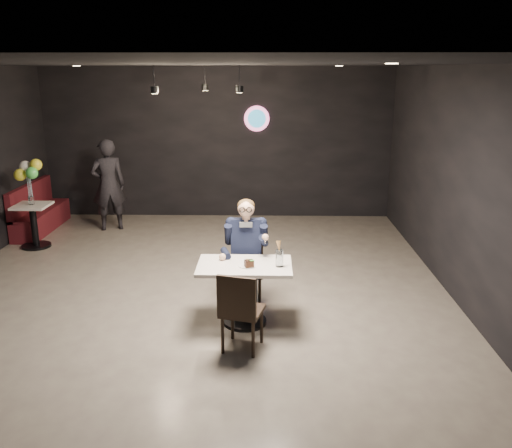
{
  "coord_description": "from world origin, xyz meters",
  "views": [
    {
      "loc": [
        1.02,
        -6.41,
        2.95
      ],
      "look_at": [
        0.88,
        0.13,
        1.07
      ],
      "focal_mm": 38.0,
      "sensor_mm": 36.0,
      "label": 1
    }
  ],
  "objects_px": {
    "sundae_glass": "(279,258)",
    "booth_bench": "(40,207)",
    "main_table": "(245,294)",
    "balloon_vase": "(31,200)",
    "side_table": "(34,227)",
    "chair_near": "(242,309)",
    "passerby": "(108,185)",
    "chair_far": "(246,271)",
    "seated_man": "(246,251)"
  },
  "relations": [
    {
      "from": "main_table",
      "to": "side_table",
      "type": "bearing_deg",
      "value": 142.77
    },
    {
      "from": "sundae_glass",
      "to": "balloon_vase",
      "type": "bearing_deg",
      "value": 145.04
    },
    {
      "from": "side_table",
      "to": "balloon_vase",
      "type": "relative_size",
      "value": 4.93
    },
    {
      "from": "chair_near",
      "to": "booth_bench",
      "type": "relative_size",
      "value": 0.52
    },
    {
      "from": "chair_near",
      "to": "balloon_vase",
      "type": "relative_size",
      "value": 6.51
    },
    {
      "from": "booth_bench",
      "to": "passerby",
      "type": "height_order",
      "value": "passerby"
    },
    {
      "from": "main_table",
      "to": "balloon_vase",
      "type": "height_order",
      "value": "balloon_vase"
    },
    {
      "from": "sundae_glass",
      "to": "passerby",
      "type": "xyz_separation_m",
      "value": [
        -3.12,
        3.98,
        0.01
      ]
    },
    {
      "from": "chair_far",
      "to": "sundae_glass",
      "type": "xyz_separation_m",
      "value": [
        0.41,
        -0.61,
        0.39
      ]
    },
    {
      "from": "chair_near",
      "to": "balloon_vase",
      "type": "height_order",
      "value": "chair_near"
    },
    {
      "from": "seated_man",
      "to": "passerby",
      "type": "relative_size",
      "value": 0.84
    },
    {
      "from": "seated_man",
      "to": "passerby",
      "type": "bearing_deg",
      "value": 128.83
    },
    {
      "from": "seated_man",
      "to": "balloon_vase",
      "type": "height_order",
      "value": "seated_man"
    },
    {
      "from": "chair_far",
      "to": "side_table",
      "type": "bearing_deg",
      "value": 148.55
    },
    {
      "from": "sundae_glass",
      "to": "side_table",
      "type": "bearing_deg",
      "value": 145.04
    },
    {
      "from": "balloon_vase",
      "to": "seated_man",
      "type": "bearing_deg",
      "value": -31.45
    },
    {
      "from": "chair_near",
      "to": "side_table",
      "type": "relative_size",
      "value": 1.32
    },
    {
      "from": "seated_man",
      "to": "balloon_vase",
      "type": "xyz_separation_m",
      "value": [
        -3.71,
        2.27,
        0.1
      ]
    },
    {
      "from": "main_table",
      "to": "chair_near",
      "type": "xyz_separation_m",
      "value": [
        0.0,
        -0.61,
        0.09
      ]
    },
    {
      "from": "main_table",
      "to": "chair_near",
      "type": "relative_size",
      "value": 1.2
    },
    {
      "from": "sundae_glass",
      "to": "passerby",
      "type": "height_order",
      "value": "passerby"
    },
    {
      "from": "booth_bench",
      "to": "side_table",
      "type": "bearing_deg",
      "value": -73.3
    },
    {
      "from": "sundae_glass",
      "to": "chair_far",
      "type": "bearing_deg",
      "value": 123.67
    },
    {
      "from": "balloon_vase",
      "to": "chair_far",
      "type": "bearing_deg",
      "value": -31.45
    },
    {
      "from": "chair_near",
      "to": "booth_bench",
      "type": "bearing_deg",
      "value": 146.73
    },
    {
      "from": "seated_man",
      "to": "passerby",
      "type": "height_order",
      "value": "passerby"
    },
    {
      "from": "sundae_glass",
      "to": "booth_bench",
      "type": "relative_size",
      "value": 0.11
    },
    {
      "from": "chair_near",
      "to": "seated_man",
      "type": "xyz_separation_m",
      "value": [
        0.0,
        1.16,
        0.26
      ]
    },
    {
      "from": "balloon_vase",
      "to": "side_table",
      "type": "bearing_deg",
      "value": 0.0
    },
    {
      "from": "chair_far",
      "to": "booth_bench",
      "type": "bearing_deg",
      "value": 140.81
    },
    {
      "from": "chair_near",
      "to": "sundae_glass",
      "type": "relative_size",
      "value": 4.6
    },
    {
      "from": "passerby",
      "to": "chair_far",
      "type": "bearing_deg",
      "value": 108.63
    },
    {
      "from": "main_table",
      "to": "side_table",
      "type": "distance_m",
      "value": 4.66
    },
    {
      "from": "sundae_glass",
      "to": "side_table",
      "type": "relative_size",
      "value": 0.29
    },
    {
      "from": "side_table",
      "to": "chair_far",
      "type": "bearing_deg",
      "value": -31.45
    },
    {
      "from": "booth_bench",
      "to": "balloon_vase",
      "type": "height_order",
      "value": "same"
    },
    {
      "from": "balloon_vase",
      "to": "chair_near",
      "type": "bearing_deg",
      "value": -42.73
    },
    {
      "from": "main_table",
      "to": "passerby",
      "type": "xyz_separation_m",
      "value": [
        -2.71,
        3.92,
        0.48
      ]
    },
    {
      "from": "side_table",
      "to": "chair_near",
      "type": "bearing_deg",
      "value": -42.73
    },
    {
      "from": "chair_near",
      "to": "side_table",
      "type": "height_order",
      "value": "chair_near"
    },
    {
      "from": "side_table",
      "to": "balloon_vase",
      "type": "xyz_separation_m",
      "value": [
        0.0,
        0.0,
        0.47
      ]
    },
    {
      "from": "sundae_glass",
      "to": "passerby",
      "type": "bearing_deg",
      "value": 128.09
    },
    {
      "from": "seated_man",
      "to": "passerby",
      "type": "distance_m",
      "value": 4.33
    },
    {
      "from": "side_table",
      "to": "passerby",
      "type": "xyz_separation_m",
      "value": [
        0.99,
        1.1,
        0.51
      ]
    },
    {
      "from": "chair_near",
      "to": "booth_bench",
      "type": "distance_m",
      "value": 5.97
    },
    {
      "from": "booth_bench",
      "to": "passerby",
      "type": "distance_m",
      "value": 1.36
    },
    {
      "from": "sundae_glass",
      "to": "balloon_vase",
      "type": "xyz_separation_m",
      "value": [
        -4.11,
        2.88,
        -0.03
      ]
    },
    {
      "from": "chair_far",
      "to": "seated_man",
      "type": "relative_size",
      "value": 0.64
    },
    {
      "from": "seated_man",
      "to": "booth_bench",
      "type": "relative_size",
      "value": 0.81
    },
    {
      "from": "side_table",
      "to": "balloon_vase",
      "type": "height_order",
      "value": "balloon_vase"
    }
  ]
}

